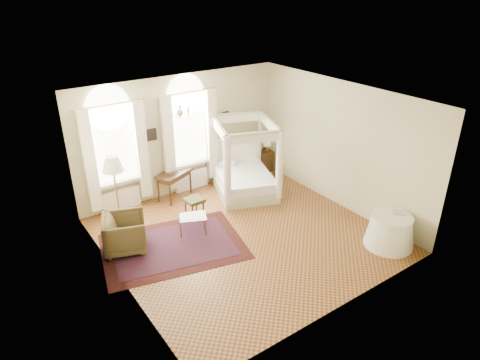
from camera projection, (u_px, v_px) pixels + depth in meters
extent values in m
plane|color=#975D2C|center=(244.00, 235.00, 10.18)|extent=(6.00, 6.00, 0.00)
plane|color=beige|center=(181.00, 135.00, 11.68)|extent=(6.00, 0.00, 6.00)
plane|color=beige|center=(348.00, 232.00, 7.26)|extent=(6.00, 0.00, 6.00)
plane|color=beige|center=(113.00, 211.00, 7.91)|extent=(0.00, 6.00, 6.00)
plane|color=beige|center=(339.00, 145.00, 11.03)|extent=(0.00, 6.00, 6.00)
plane|color=white|center=(245.00, 99.00, 8.76)|extent=(6.00, 6.00, 0.00)
cube|color=white|center=(113.00, 145.00, 10.61)|extent=(1.10, 0.04, 1.90)
cylinder|color=white|center=(108.00, 107.00, 10.20)|extent=(1.10, 0.04, 1.10)
cube|color=white|center=(119.00, 182.00, 10.97)|extent=(1.32, 0.24, 0.08)
cube|color=#F2E8C7|center=(90.00, 162.00, 10.25)|extent=(0.28, 0.14, 2.60)
cube|color=#F2E8C7|center=(142.00, 150.00, 10.94)|extent=(0.28, 0.14, 2.60)
cube|color=white|center=(121.00, 199.00, 11.21)|extent=(1.00, 0.12, 0.58)
cube|color=white|center=(187.00, 129.00, 11.70)|extent=(1.10, 0.04, 1.90)
cylinder|color=white|center=(186.00, 95.00, 11.29)|extent=(1.10, 0.04, 1.10)
cube|color=white|center=(191.00, 163.00, 12.06)|extent=(1.32, 0.24, 0.08)
cube|color=#F2E8C7|center=(169.00, 144.00, 11.34)|extent=(0.28, 0.14, 2.60)
cube|color=#F2E8C7|center=(212.00, 135.00, 12.03)|extent=(0.28, 0.14, 2.60)
cube|color=white|center=(191.00, 179.00, 12.30)|extent=(1.00, 0.12, 0.58)
cylinder|color=gold|center=(179.00, 103.00, 9.26)|extent=(0.02, 0.02, 0.40)
sphere|color=gold|center=(180.00, 113.00, 9.36)|extent=(0.16, 0.16, 0.16)
sphere|color=beige|center=(188.00, 108.00, 9.44)|extent=(0.07, 0.07, 0.07)
sphere|color=beige|center=(180.00, 107.00, 9.53)|extent=(0.07, 0.07, 0.07)
sphere|color=beige|center=(171.00, 108.00, 9.41)|extent=(0.07, 0.07, 0.07)
sphere|color=beige|center=(170.00, 111.00, 9.21)|extent=(0.07, 0.07, 0.07)
sphere|color=beige|center=(179.00, 113.00, 9.13)|extent=(0.07, 0.07, 0.07)
sphere|color=beige|center=(188.00, 111.00, 9.24)|extent=(0.07, 0.07, 0.07)
cube|color=black|center=(152.00, 135.00, 11.13)|extent=(0.26, 0.03, 0.32)
cube|color=black|center=(225.00, 116.00, 12.29)|extent=(0.22, 0.03, 0.26)
cube|color=#B7BC99|center=(244.00, 187.00, 12.17)|extent=(2.07, 2.29, 0.32)
cube|color=white|center=(244.00, 178.00, 12.04)|extent=(1.96, 2.17, 0.25)
cube|color=#F2E8C7|center=(236.00, 154.00, 12.68)|extent=(1.45, 0.59, 1.07)
cube|color=#B7BC99|center=(213.00, 150.00, 12.40)|extent=(0.10, 0.10, 2.06)
cube|color=#B7BC99|center=(259.00, 145.00, 12.73)|extent=(0.10, 0.10, 2.06)
cube|color=#B7BC99|center=(227.00, 174.00, 10.86)|extent=(0.10, 0.10, 2.06)
cube|color=#B7BC99|center=(280.00, 169.00, 11.19)|extent=(0.10, 0.10, 2.06)
cube|color=#B7BC99|center=(236.00, 114.00, 12.12)|extent=(1.45, 0.59, 0.07)
cube|color=#B7BC99|center=(254.00, 134.00, 10.58)|extent=(1.45, 0.59, 0.07)
cube|color=#B7BC99|center=(219.00, 125.00, 11.18)|extent=(0.71, 1.79, 0.07)
cube|color=#B7BC99|center=(270.00, 121.00, 11.52)|extent=(0.71, 1.79, 0.07)
cube|color=#F2E8C7|center=(236.00, 118.00, 12.18)|extent=(1.49, 0.57, 0.25)
cube|color=#F2E8C7|center=(254.00, 138.00, 10.63)|extent=(1.49, 0.57, 0.25)
cube|color=#F2E8C7|center=(219.00, 130.00, 11.24)|extent=(0.69, 1.83, 0.25)
cube|color=#F2E8C7|center=(270.00, 125.00, 11.57)|extent=(0.69, 1.83, 0.25)
cylinder|color=#F2E8C7|center=(227.00, 171.00, 10.82)|extent=(0.20, 0.20, 1.88)
cylinder|color=#F2E8C7|center=(280.00, 165.00, 11.15)|extent=(0.20, 0.20, 1.88)
cube|color=#39230F|center=(264.00, 161.00, 13.43)|extent=(0.50, 0.46, 0.67)
cylinder|color=gold|center=(267.00, 148.00, 13.29)|extent=(0.11, 0.11, 0.18)
cone|color=beige|center=(267.00, 142.00, 13.22)|extent=(0.26, 0.26, 0.20)
cube|color=#39230F|center=(174.00, 173.00, 11.63)|extent=(1.15, 0.90, 0.06)
cube|color=#39230F|center=(174.00, 176.00, 11.67)|extent=(1.01, 0.77, 0.10)
cylinder|color=#39230F|center=(158.00, 190.00, 11.54)|extent=(0.05, 0.05, 0.71)
cylinder|color=#39230F|center=(179.00, 178.00, 12.24)|extent=(0.05, 0.05, 0.71)
cylinder|color=#39230F|center=(170.00, 194.00, 11.35)|extent=(0.05, 0.05, 0.71)
cylinder|color=#39230F|center=(190.00, 181.00, 12.05)|extent=(0.05, 0.05, 0.71)
imported|color=black|center=(172.00, 173.00, 11.54)|extent=(0.39, 0.31, 0.03)
cube|color=#49401F|center=(194.00, 200.00, 10.83)|extent=(0.46, 0.46, 0.09)
cylinder|color=#39230F|center=(193.00, 213.00, 10.73)|extent=(0.04, 0.04, 0.41)
cylinder|color=#39230F|center=(203.00, 209.00, 10.92)|extent=(0.04, 0.04, 0.41)
cylinder|color=#39230F|center=(186.00, 208.00, 10.96)|extent=(0.04, 0.04, 0.41)
cylinder|color=#39230F|center=(196.00, 204.00, 11.14)|extent=(0.04, 0.04, 0.41)
imported|color=#46391E|center=(125.00, 233.00, 9.50)|extent=(1.18, 1.17, 0.84)
cube|color=silver|center=(192.00, 217.00, 10.10)|extent=(0.80, 0.69, 0.02)
cylinder|color=gold|center=(181.00, 230.00, 9.97)|extent=(0.03, 0.03, 0.45)
cylinder|color=gold|center=(205.00, 228.00, 10.08)|extent=(0.03, 0.03, 0.45)
cylinder|color=gold|center=(180.00, 222.00, 10.31)|extent=(0.03, 0.03, 0.45)
cylinder|color=gold|center=(203.00, 219.00, 10.42)|extent=(0.03, 0.03, 0.45)
cylinder|color=gold|center=(121.00, 228.00, 10.44)|extent=(0.34, 0.34, 0.03)
cylinder|color=gold|center=(117.00, 199.00, 10.09)|extent=(0.04, 0.04, 1.68)
cone|color=beige|center=(112.00, 164.00, 9.70)|extent=(0.49, 0.49, 0.36)
cube|color=#3C130E|center=(173.00, 246.00, 9.77)|extent=(3.56, 2.90, 0.01)
cube|color=black|center=(173.00, 246.00, 9.77)|extent=(2.97, 2.32, 0.01)
cone|color=white|center=(390.00, 231.00, 9.68)|extent=(1.11, 1.11, 0.72)
cylinder|color=white|center=(393.00, 217.00, 9.52)|extent=(0.91, 0.91, 0.04)
imported|color=black|center=(400.00, 215.00, 9.53)|extent=(0.34, 0.35, 0.03)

